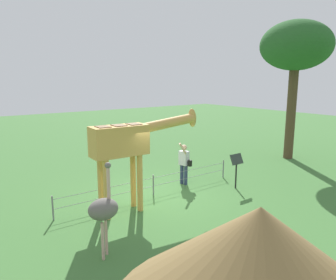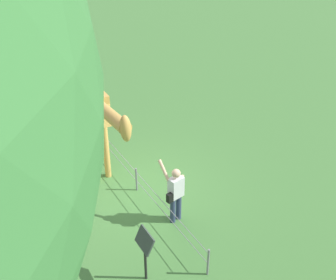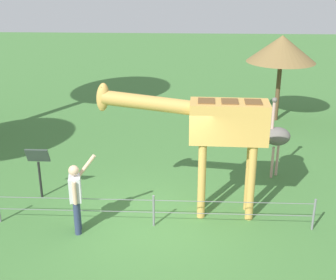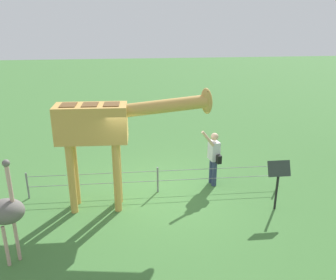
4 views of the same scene
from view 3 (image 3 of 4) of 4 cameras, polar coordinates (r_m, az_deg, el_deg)
ground_plane at (r=10.48m, az=-1.72°, el=-10.22°), size 60.00×60.00×0.00m
giraffe at (r=9.99m, az=5.79°, el=1.64°), size 3.79×0.75×3.09m
visitor at (r=9.90m, az=-11.49°, el=-6.71°), size 0.61×0.57×1.74m
ostrich at (r=12.44m, az=13.51°, el=0.44°), size 0.70×0.56×2.25m
shade_hut_near at (r=16.90m, az=14.08°, el=11.02°), size 2.46×2.46×3.13m
info_sign at (r=11.54m, az=-15.98°, el=-2.69°), size 0.56×0.21×1.32m
wire_fence at (r=10.14m, az=-1.81°, el=-8.73°), size 7.05×0.05×0.75m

